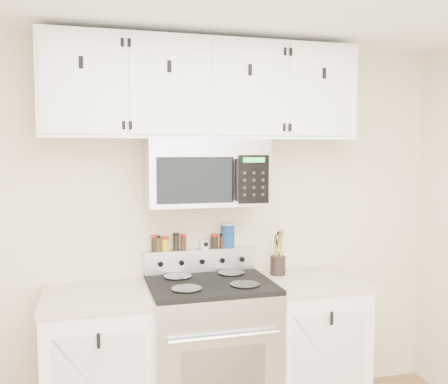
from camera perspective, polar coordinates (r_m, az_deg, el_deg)
name	(u,v)px	position (r m, az deg, el deg)	size (l,w,h in m)	color
back_wall	(199,226)	(3.42, -2.86, -3.95)	(3.50, 0.01, 2.50)	beige
range	(210,353)	(3.33, -1.57, -17.89)	(0.76, 0.65, 1.10)	#B7B7BA
base_cabinet_left	(98,368)	(3.28, -14.15, -18.88)	(0.64, 0.62, 0.92)	white
base_cabinet_right	(309,344)	(3.57, 9.66, -16.78)	(0.64, 0.62, 0.92)	white
microwave	(205,172)	(3.20, -2.15, 2.29)	(0.76, 0.44, 0.42)	#9E9EA3
upper_cabinets	(204,90)	(3.24, -2.29, 11.54)	(2.00, 0.35, 0.62)	white
utensil_crock	(278,264)	(3.46, 6.18, -8.17)	(0.10, 0.10, 0.30)	black
kitchen_timer	(205,244)	(3.41, -2.16, -6.00)	(0.05, 0.04, 0.06)	silver
salt_canister	(228,235)	(3.44, 0.43, -4.97)	(0.09, 0.09, 0.17)	navy
spice_jar_0	(154,243)	(3.35, -7.95, -5.82)	(0.04, 0.04, 0.11)	black
spice_jar_1	(158,243)	(3.35, -7.60, -5.84)	(0.04, 0.04, 0.11)	#463210
spice_jar_2	(165,244)	(3.36, -6.72, -5.88)	(0.05, 0.05, 0.10)	gold
spice_jar_3	(176,242)	(3.37, -5.50, -5.67)	(0.04, 0.04, 0.12)	black
spice_jar_4	(183,242)	(3.38, -4.66, -5.73)	(0.04, 0.04, 0.11)	#3C230E
spice_jar_5	(214,241)	(3.42, -1.10, -5.63)	(0.05, 0.05, 0.10)	black
spice_jar_6	(223,241)	(3.44, -0.14, -5.59)	(0.04, 0.04, 0.10)	#3E200F
spice_jar_7	(228,241)	(3.45, 0.50, -5.61)	(0.04, 0.04, 0.09)	gold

